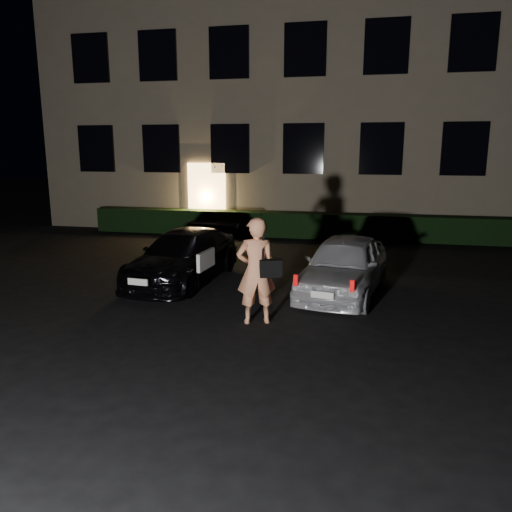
# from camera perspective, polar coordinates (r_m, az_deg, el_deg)

# --- Properties ---
(ground) EXTENTS (80.00, 80.00, 0.00)m
(ground) POSITION_cam_1_polar(r_m,az_deg,el_deg) (7.49, -5.34, -11.71)
(ground) COLOR black
(ground) RESTS_ON ground
(building) EXTENTS (20.00, 8.11, 12.00)m
(building) POSITION_cam_1_polar(r_m,az_deg,el_deg) (21.81, 6.94, 19.99)
(building) COLOR #756954
(building) RESTS_ON ground
(hedge) EXTENTS (15.00, 0.70, 0.85)m
(hedge) POSITION_cam_1_polar(r_m,az_deg,el_deg) (17.34, 5.08, 3.56)
(hedge) COLOR black
(hedge) RESTS_ON ground
(sedan) EXTENTS (1.95, 4.14, 1.15)m
(sedan) POSITION_cam_1_polar(r_m,az_deg,el_deg) (11.65, -8.27, -0.05)
(sedan) COLOR black
(sedan) RESTS_ON ground
(hatch) EXTENTS (2.07, 3.84, 1.24)m
(hatch) POSITION_cam_1_polar(r_m,az_deg,el_deg) (10.63, 10.05, -1.06)
(hatch) COLOR silver
(hatch) RESTS_ON ground
(man) EXTENTS (0.87, 0.66, 1.88)m
(man) POSITION_cam_1_polar(r_m,az_deg,el_deg) (8.67, 0.06, -1.69)
(man) COLOR #F29768
(man) RESTS_ON ground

